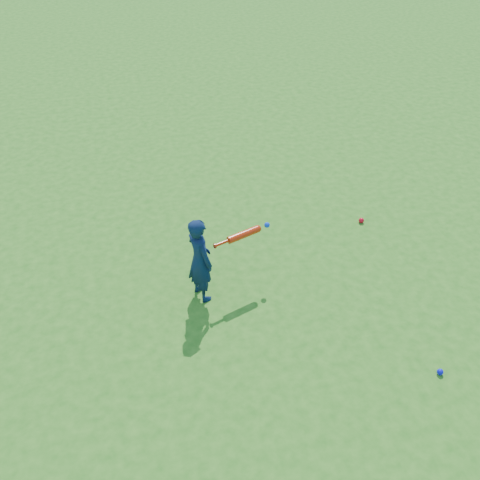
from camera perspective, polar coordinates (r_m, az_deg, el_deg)
The scene contains 5 objects.
ground at distance 5.87m, azimuth -7.14°, elevation -6.38°, with size 80.00×80.00×0.00m, color #2A6E1A.
child at distance 5.56m, azimuth -4.31°, elevation -2.10°, with size 0.37×0.24×1.01m, color #0D1D3F.
ground_ball_red at distance 7.08m, azimuth 12.82°, elevation 2.06°, with size 0.07×0.07×0.07m, color red.
ground_ball_blue at distance 5.47m, azimuth 20.57°, elevation -13.04°, with size 0.06×0.06×0.06m, color #0D10E1.
bat_swing at distance 5.67m, azimuth 0.62°, elevation 0.70°, with size 0.67×0.28×0.08m.
Camera 1 is at (-0.31, -4.22, 4.07)m, focal length 40.00 mm.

